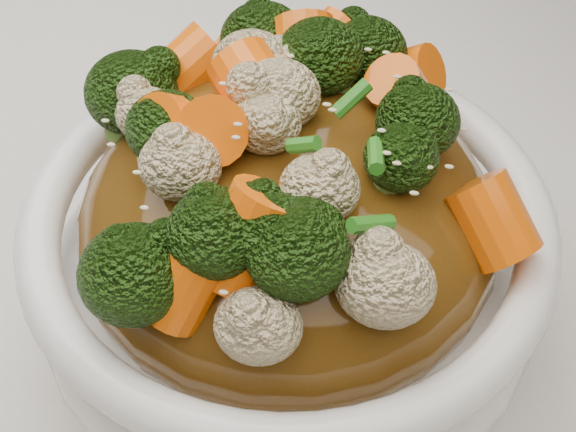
# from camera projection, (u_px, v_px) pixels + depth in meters

# --- Properties ---
(tablecloth) EXTENTS (1.20, 0.80, 0.04)m
(tablecloth) POSITION_uv_depth(u_px,v_px,m) (168.00, 384.00, 0.41)
(tablecloth) COLOR silver
(tablecloth) RESTS_ON dining_table
(bowl) EXTENTS (0.28, 0.28, 0.09)m
(bowl) POSITION_uv_depth(u_px,v_px,m) (288.00, 267.00, 0.38)
(bowl) COLOR white
(bowl) RESTS_ON tablecloth
(sauce_base) EXTENTS (0.22, 0.22, 0.10)m
(sauce_base) POSITION_uv_depth(u_px,v_px,m) (288.00, 221.00, 0.36)
(sauce_base) COLOR #53330E
(sauce_base) RESTS_ON bowl
(carrots) EXTENTS (0.22, 0.22, 0.05)m
(carrots) POSITION_uv_depth(u_px,v_px,m) (288.00, 102.00, 0.31)
(carrots) COLOR #FF6608
(carrots) RESTS_ON sauce_base
(broccoli) EXTENTS (0.22, 0.22, 0.05)m
(broccoli) POSITION_uv_depth(u_px,v_px,m) (288.00, 104.00, 0.31)
(broccoli) COLOR black
(broccoli) RESTS_ON sauce_base
(cauliflower) EXTENTS (0.22, 0.22, 0.04)m
(cauliflower) POSITION_uv_depth(u_px,v_px,m) (288.00, 109.00, 0.31)
(cauliflower) COLOR beige
(cauliflower) RESTS_ON sauce_base
(scallions) EXTENTS (0.16, 0.16, 0.02)m
(scallions) POSITION_uv_depth(u_px,v_px,m) (288.00, 100.00, 0.31)
(scallions) COLOR #28751B
(scallions) RESTS_ON sauce_base
(sesame_seeds) EXTENTS (0.20, 0.20, 0.01)m
(sesame_seeds) POSITION_uv_depth(u_px,v_px,m) (288.00, 100.00, 0.31)
(sesame_seeds) COLOR beige
(sesame_seeds) RESTS_ON sauce_base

